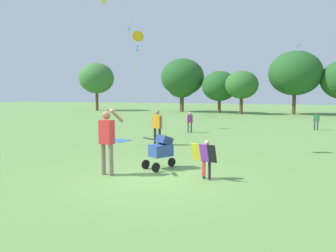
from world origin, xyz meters
The scene contains 11 objects.
ground_plane centered at (0.00, 0.00, 0.00)m, with size 120.00×120.00×0.00m, color #668E47.
treeline_distant centered at (1.61, 28.94, 3.90)m, with size 45.93×6.06×6.61m.
child_with_butterfly_kite centered at (1.35, 0.34, 0.63)m, with size 0.69×0.43×1.04m.
person_adult_flyer centered at (-1.34, -0.13, 1.08)m, with size 0.64×0.54×1.87m.
stroller centered at (-0.20, 1.10, 0.61)m, with size 0.87×1.07×1.03m.
kite_orange_delta centered at (-5.25, 10.65, 5.66)m, with size 1.95×3.61×6.03m.
distant_kites_cluster centered at (-6.71, 20.94, 10.61)m, with size 25.62×12.03×8.04m.
person_red_shirt centered at (-1.76, 9.97, 0.71)m, with size 0.35×0.27×1.21m.
person_couple_left centered at (-1.91, 5.19, 0.90)m, with size 0.49×0.25×1.53m.
person_kid_running centered at (5.21, 13.76, 0.65)m, with size 0.35×0.16×1.10m.
picnic_blanket centered at (-4.24, 5.81, 0.01)m, with size 1.11×0.96×0.02m, color #3366B2.
Camera 1 is at (3.19, -7.99, 2.29)m, focal length 34.94 mm.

